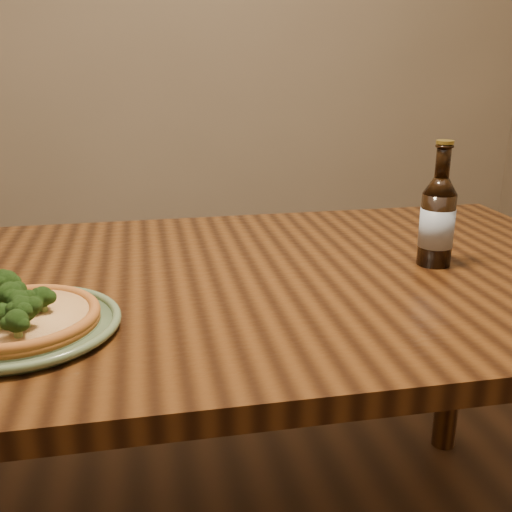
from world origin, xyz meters
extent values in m
cube|color=gray|center=(0.00, 2.25, 1.35)|extent=(4.00, 0.04, 2.70)
cube|color=#45250E|center=(0.00, 0.10, 0.73)|extent=(1.60, 0.90, 0.04)
cylinder|color=#45250E|center=(0.73, 0.48, 0.35)|extent=(0.07, 0.07, 0.71)
cylinder|color=#5C714E|center=(-0.34, -0.08, 0.76)|extent=(0.28, 0.28, 0.01)
torus|color=#5C714E|center=(-0.34, -0.08, 0.76)|extent=(0.30, 0.30, 0.01)
torus|color=#5C714E|center=(-0.34, -0.08, 0.76)|extent=(0.24, 0.24, 0.01)
cylinder|color=#AF6427|center=(-0.34, -0.08, 0.77)|extent=(0.24, 0.24, 0.01)
torus|color=#AF6427|center=(-0.34, -0.08, 0.78)|extent=(0.24, 0.24, 0.02)
cylinder|color=#F3E194|center=(-0.34, -0.08, 0.78)|extent=(0.21, 0.21, 0.01)
sphere|color=#274816|center=(-0.31, -0.08, 0.80)|extent=(0.04, 0.04, 0.03)
sphere|color=#274816|center=(-0.33, -0.16, 0.80)|extent=(0.04, 0.04, 0.03)
sphere|color=#274816|center=(-0.32, -0.13, 0.81)|extent=(0.04, 0.04, 0.04)
sphere|color=#274816|center=(-0.35, -0.13, 0.80)|extent=(0.04, 0.04, 0.03)
sphere|color=#274816|center=(-0.33, -0.09, 0.80)|extent=(0.05, 0.05, 0.03)
sphere|color=#274816|center=(-0.35, -0.07, 0.81)|extent=(0.05, 0.05, 0.04)
sphere|color=#274816|center=(-0.37, -0.01, 0.81)|extent=(0.05, 0.05, 0.04)
cylinder|color=black|center=(0.43, 0.09, 0.82)|extent=(0.07, 0.07, 0.15)
cone|color=black|center=(0.43, 0.09, 0.91)|extent=(0.07, 0.07, 0.03)
cylinder|color=black|center=(0.43, 0.09, 0.96)|extent=(0.03, 0.03, 0.06)
torus|color=black|center=(0.43, 0.09, 0.99)|extent=(0.04, 0.04, 0.01)
cylinder|color=#A58C33|center=(0.43, 0.09, 1.00)|extent=(0.03, 0.03, 0.01)
cylinder|color=#9EACBF|center=(0.43, 0.09, 0.83)|extent=(0.07, 0.07, 0.08)
camera|label=1|loc=(-0.15, -0.97, 1.15)|focal=42.00mm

